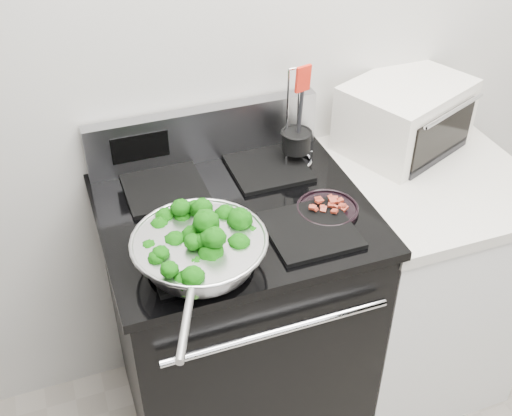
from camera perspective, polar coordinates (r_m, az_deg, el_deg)
name	(u,v)px	position (r m, az deg, el deg)	size (l,w,h in m)	color
back_wall	(289,25)	(2.07, 2.95, 15.94)	(4.00, 0.02, 2.70)	silver
gas_range	(237,317)	(2.21, -1.72, -9.69)	(0.79, 0.69, 1.13)	black
counter	(412,276)	(2.46, 13.74, -5.93)	(0.62, 0.68, 0.92)	white
skillet	(200,249)	(1.68, -5.04, -3.69)	(0.36, 0.55, 0.08)	silver
broccoli_pile	(199,243)	(1.67, -5.07, -3.12)	(0.28, 0.28, 0.10)	#043004
bacon_plate	(328,206)	(1.89, 6.38, 0.19)	(0.18, 0.18, 0.04)	black
utensil_holder	(296,146)	(2.08, 3.59, 5.55)	(0.11, 0.11, 0.34)	silver
toaster_oven	(405,115)	(2.25, 13.10, 8.02)	(0.49, 0.44, 0.23)	white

